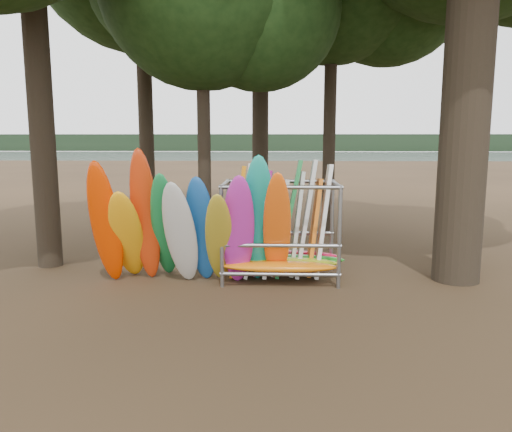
{
  "coord_description": "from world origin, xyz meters",
  "views": [
    {
      "loc": [
        0.74,
        -10.46,
        3.3
      ],
      "look_at": [
        0.26,
        1.5,
        1.4
      ],
      "focal_mm": 35.0,
      "sensor_mm": 36.0,
      "label": 1
    }
  ],
  "objects": [
    {
      "name": "ground",
      "position": [
        0.0,
        0.0,
        0.0
      ],
      "size": [
        120.0,
        120.0,
        0.0
      ],
      "primitive_type": "plane",
      "color": "#47331E",
      "rests_on": "ground"
    },
    {
      "name": "lake",
      "position": [
        0.0,
        60.0,
        0.0
      ],
      "size": [
        160.0,
        160.0,
        0.0
      ],
      "primitive_type": "plane",
      "color": "gray",
      "rests_on": "ground"
    },
    {
      "name": "far_shore",
      "position": [
        0.0,
        110.0,
        2.0
      ],
      "size": [
        160.0,
        4.0,
        4.0
      ],
      "primitive_type": "cube",
      "color": "black",
      "rests_on": "ground"
    },
    {
      "name": "kayak_row",
      "position": [
        -1.2,
        0.34,
        1.3
      ],
      "size": [
        4.49,
        2.14,
        3.21
      ],
      "color": "red",
      "rests_on": "ground"
    },
    {
      "name": "storage_rack",
      "position": [
        0.84,
        0.99,
        1.07
      ],
      "size": [
        3.1,
        1.64,
        2.81
      ],
      "color": "gray",
      "rests_on": "ground"
    }
  ]
}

